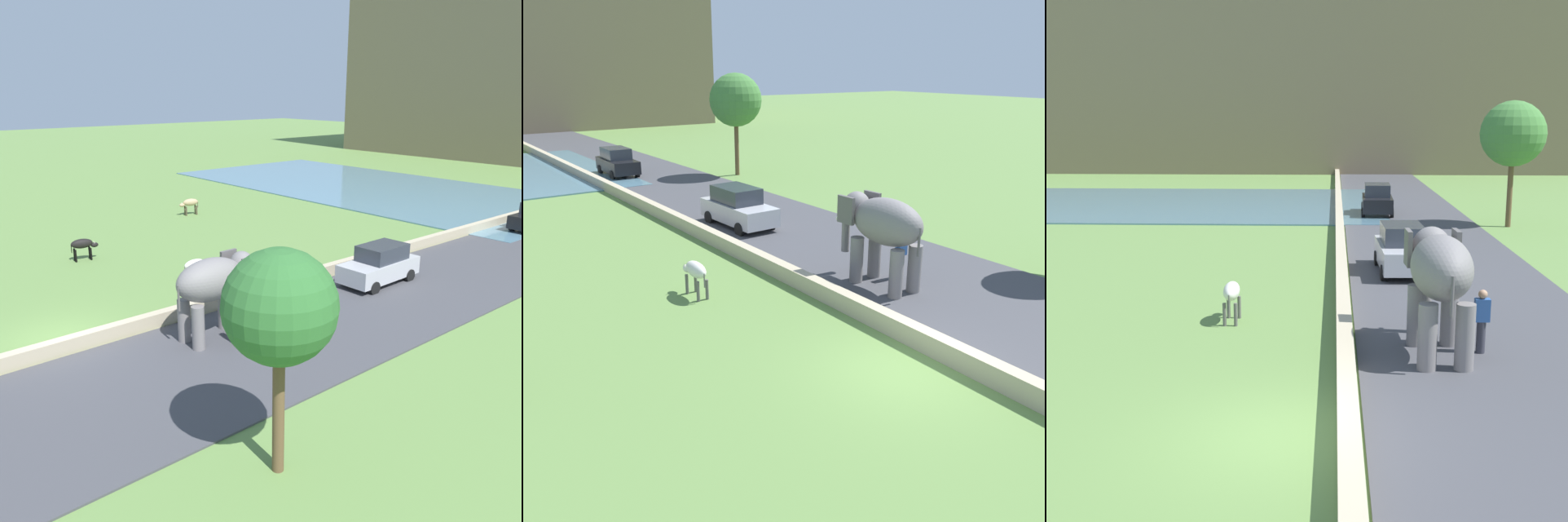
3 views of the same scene
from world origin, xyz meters
The scene contains 11 objects.
ground_plane centered at (0.00, 0.00, 0.00)m, with size 220.00×220.00×0.00m, color #608442.
road_surface centered at (5.00, 20.00, 0.03)m, with size 7.00×120.00×0.06m, color #424247.
barrier_wall centered at (1.20, 18.00, 0.28)m, with size 0.40×110.00×0.56m, color tan.
lake centered at (-14.00, 33.60, 0.04)m, with size 36.00×18.00×0.08m, color slate.
elephant centered at (3.42, 4.44, 2.04)m, with size 1.50×3.48×2.99m.
person_beside_elephant centered at (4.49, 4.54, 0.87)m, with size 0.36×0.22×1.63m.
car_silver centered at (3.42, 13.49, 0.90)m, with size 1.88×4.04×1.80m.
cow_black centered at (-8.66, 4.63, 0.84)m, with size 0.62×1.42×1.15m.
cow_tan centered at (-14.31, 14.81, 0.84)m, with size 0.65×1.42×1.15m.
cow_white centered at (-1.93, 7.11, 0.84)m, with size 0.44×1.39×1.15m.
tree_mid centered at (10.25, 1.29, 4.06)m, with size 2.55×2.55×5.37m.
Camera 1 is at (18.44, -6.08, 8.51)m, focal length 38.42 mm.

